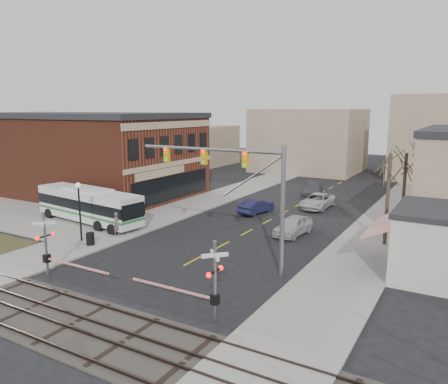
# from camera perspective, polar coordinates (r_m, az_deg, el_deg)

# --- Properties ---
(ground) EXTENTS (160.00, 160.00, 0.00)m
(ground) POSITION_cam_1_polar(r_m,az_deg,el_deg) (28.13, -6.46, -10.17)
(ground) COLOR black
(ground) RESTS_ON ground
(sidewalk_west) EXTENTS (5.00, 60.00, 0.12)m
(sidewalk_west) POSITION_cam_1_polar(r_m,az_deg,el_deg) (49.21, -1.56, -0.89)
(sidewalk_west) COLOR gray
(sidewalk_west) RESTS_ON ground
(sidewalk_east) EXTENTS (5.00, 60.00, 0.12)m
(sidewalk_east) POSITION_cam_1_polar(r_m,az_deg,el_deg) (42.70, 20.77, -3.42)
(sidewalk_east) COLOR gray
(sidewalk_east) RESTS_ON ground
(plaza_west) EXTENTS (20.00, 10.00, 0.11)m
(plaza_west) POSITION_cam_1_polar(r_m,az_deg,el_deg) (46.93, -24.80, -2.49)
(plaza_west) COLOR gray
(plaza_west) RESTS_ON ground
(ballast_strip) EXTENTS (160.00, 5.00, 0.06)m
(ballast_strip) POSITION_cam_1_polar(r_m,az_deg,el_deg) (22.77, -18.97, -15.90)
(ballast_strip) COLOR #332D28
(ballast_strip) RESTS_ON ground
(rail_tracks) EXTENTS (160.00, 3.91, 0.14)m
(rail_tracks) POSITION_cam_1_polar(r_m,az_deg,el_deg) (22.73, -18.99, -15.70)
(rail_tracks) COLOR #2D231E
(rail_tracks) RESTS_ON ground
(brick_building) EXTENTS (30.40, 15.40, 9.60)m
(brick_building) POSITION_cam_1_polar(r_m,az_deg,el_deg) (56.79, -19.07, 4.94)
(brick_building) COLOR brown
(brick_building) RESTS_ON ground
(tree_east_a) EXTENTS (0.28, 0.28, 6.75)m
(tree_east_a) POSITION_cam_1_polar(r_m,az_deg,el_deg) (34.09, 20.57, -0.96)
(tree_east_a) COLOR #382B21
(tree_east_a) RESTS_ON sidewalk_east
(tree_east_b) EXTENTS (0.28, 0.28, 6.30)m
(tree_east_b) POSITION_cam_1_polar(r_m,az_deg,el_deg) (39.93, 22.43, 0.22)
(tree_east_b) COLOR #382B21
(tree_east_b) RESTS_ON sidewalk_east
(tree_east_c) EXTENTS (0.28, 0.28, 7.20)m
(tree_east_c) POSITION_cam_1_polar(r_m,az_deg,el_deg) (47.70, 24.03, 2.26)
(tree_east_c) COLOR #382B21
(tree_east_c) RESTS_ON sidewalk_east
(transit_bus) EXTENTS (11.94, 3.97, 3.02)m
(transit_bus) POSITION_cam_1_polar(r_m,az_deg,el_deg) (40.36, -17.27, -1.59)
(transit_bus) COLOR silver
(transit_bus) RESTS_ON ground
(traffic_signal_mast) EXTENTS (10.44, 0.30, 8.00)m
(traffic_signal_mast) POSITION_cam_1_polar(r_m,az_deg,el_deg) (27.07, 2.16, 1.71)
(traffic_signal_mast) COLOR gray
(traffic_signal_mast) RESTS_ON ground
(rr_crossing_west) EXTENTS (5.60, 1.36, 4.00)m
(rr_crossing_west) POSITION_cam_1_polar(r_m,az_deg,el_deg) (28.35, -21.72, -6.52)
(rr_crossing_west) COLOR gray
(rr_crossing_west) RESTS_ON ground
(rr_crossing_east) EXTENTS (5.60, 1.36, 4.00)m
(rr_crossing_east) POSITION_cam_1_polar(r_m,az_deg,el_deg) (21.31, -2.20, -11.45)
(rr_crossing_east) COLOR gray
(rr_crossing_east) RESTS_ON ground
(street_lamp) EXTENTS (0.44, 0.44, 4.51)m
(street_lamp) POSITION_cam_1_polar(r_m,az_deg,el_deg) (34.58, -18.41, -0.95)
(street_lamp) COLOR black
(street_lamp) RESTS_ON sidewalk_west
(trash_bin) EXTENTS (0.60, 0.60, 0.92)m
(trash_bin) POSITION_cam_1_polar(r_m,az_deg,el_deg) (33.93, -17.07, -5.87)
(trash_bin) COLOR black
(trash_bin) RESTS_ON sidewalk_west
(car_a) EXTENTS (2.22, 4.67, 1.54)m
(car_a) POSITION_cam_1_polar(r_m,az_deg,el_deg) (35.78, 9.01, -4.34)
(car_a) COLOR #ADADB1
(car_a) RESTS_ON ground
(car_b) EXTENTS (2.23, 4.40, 1.38)m
(car_b) POSITION_cam_1_polar(r_m,az_deg,el_deg) (42.67, 4.25, -1.88)
(car_b) COLOR #161737
(car_b) RESTS_ON ground
(car_c) EXTENTS (2.52, 5.35, 1.48)m
(car_c) POSITION_cam_1_polar(r_m,az_deg,el_deg) (45.79, 12.11, -1.15)
(car_c) COLOR #B4B4B4
(car_c) RESTS_ON ground
(car_d) EXTENTS (3.26, 5.60, 1.53)m
(car_d) POSITION_cam_1_polar(r_m,az_deg,el_deg) (51.83, 11.52, 0.28)
(car_d) COLOR #444449
(car_d) RESTS_ON ground
(pedestrian_near) EXTENTS (0.63, 0.80, 1.93)m
(pedestrian_near) POSITION_cam_1_polar(r_m,az_deg,el_deg) (35.58, -13.75, -4.09)
(pedestrian_near) COLOR #5C5049
(pedestrian_near) RESTS_ON sidewalk_west
(pedestrian_far) EXTENTS (1.02, 1.11, 1.83)m
(pedestrian_far) POSITION_cam_1_polar(r_m,az_deg,el_deg) (38.49, -12.43, -2.98)
(pedestrian_far) COLOR #2D314F
(pedestrian_far) RESTS_ON sidewalk_west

